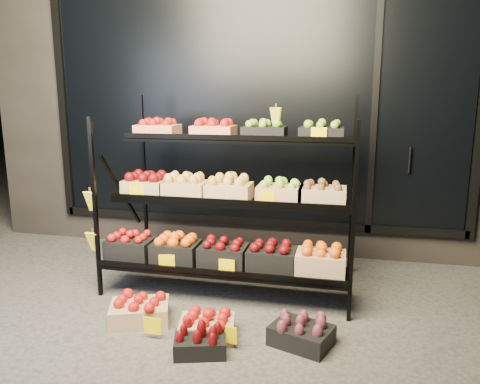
% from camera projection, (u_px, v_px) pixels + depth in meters
% --- Properties ---
extents(ground, '(24.00, 24.00, 0.00)m').
position_uv_depth(ground, '(211.00, 317.00, 3.57)').
color(ground, '#514F4C').
rests_on(ground, ground).
extents(building, '(6.00, 2.08, 3.50)m').
position_uv_depth(building, '(269.00, 87.00, 5.68)').
color(building, '#2D2826').
rests_on(building, ground).
extents(display_rack, '(2.18, 1.02, 1.68)m').
position_uv_depth(display_rack, '(228.00, 200.00, 3.98)').
color(display_rack, black).
rests_on(display_rack, ground).
extents(tag_floor_a, '(0.13, 0.01, 0.12)m').
position_uv_depth(tag_floor_a, '(153.00, 331.00, 3.24)').
color(tag_floor_a, '#FFDB00').
rests_on(tag_floor_a, ground).
extents(tag_floor_b, '(0.13, 0.01, 0.12)m').
position_uv_depth(tag_floor_b, '(228.00, 340.00, 3.13)').
color(tag_floor_b, '#FFDB00').
rests_on(tag_floor_b, ground).
extents(floor_crate_left, '(0.51, 0.44, 0.21)m').
position_uv_depth(floor_crate_left, '(140.00, 310.00, 3.48)').
color(floor_crate_left, tan).
rests_on(floor_crate_left, ground).
extents(floor_crate_midleft, '(0.39, 0.33, 0.18)m').
position_uv_depth(floor_crate_midleft, '(200.00, 341.00, 3.07)').
color(floor_crate_midleft, black).
rests_on(floor_crate_midleft, ground).
extents(floor_crate_midright, '(0.43, 0.35, 0.19)m').
position_uv_depth(floor_crate_midright, '(207.00, 325.00, 3.26)').
color(floor_crate_midright, tan).
rests_on(floor_crate_midright, ground).
extents(floor_crate_right, '(0.47, 0.40, 0.20)m').
position_uv_depth(floor_crate_right, '(301.00, 332.00, 3.17)').
color(floor_crate_right, black).
rests_on(floor_crate_right, ground).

